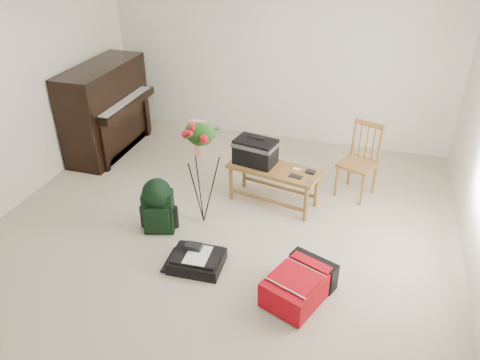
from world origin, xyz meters
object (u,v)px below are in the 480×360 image
(bench, at_px, (260,158))
(green_backpack, at_px, (158,203))
(red_suitcase, at_px, (300,282))
(flower_stand, at_px, (201,173))
(piano, at_px, (107,111))
(black_duffel, at_px, (197,260))
(dining_chair, at_px, (358,161))

(bench, bearing_deg, green_backpack, -123.11)
(red_suitcase, bearing_deg, flower_stand, 168.14)
(piano, height_order, black_duffel, piano)
(dining_chair, distance_m, green_backpack, 2.43)
(green_backpack, xyz_separation_m, flower_stand, (0.40, 0.30, 0.27))
(bench, distance_m, green_backpack, 1.29)
(black_duffel, height_order, flower_stand, flower_stand)
(flower_stand, bearing_deg, green_backpack, -154.06)
(dining_chair, xyz_separation_m, flower_stand, (-1.57, -1.11, 0.18))
(dining_chair, bearing_deg, black_duffel, -105.11)
(red_suitcase, xyz_separation_m, flower_stand, (-1.25, 0.82, 0.47))
(green_backpack, bearing_deg, red_suitcase, -33.47)
(piano, distance_m, flower_stand, 2.33)
(red_suitcase, bearing_deg, dining_chair, 102.00)
(bench, relative_size, black_duffel, 2.12)
(black_duffel, height_order, green_backpack, green_backpack)
(flower_stand, bearing_deg, bench, 39.67)
(black_duffel, bearing_deg, flower_stand, 103.03)
(dining_chair, height_order, flower_stand, flower_stand)
(dining_chair, distance_m, flower_stand, 1.93)
(black_duffel, xyz_separation_m, flower_stand, (-0.21, 0.74, 0.54))
(dining_chair, height_order, green_backpack, dining_chair)
(piano, xyz_separation_m, flower_stand, (1.93, -1.30, 0.02))
(piano, relative_size, dining_chair, 1.64)
(black_duffel, xyz_separation_m, green_backpack, (-0.61, 0.44, 0.27))
(flower_stand, bearing_deg, piano, 134.64)
(bench, bearing_deg, flower_stand, -117.76)
(piano, bearing_deg, flower_stand, -33.98)
(black_duffel, distance_m, flower_stand, 0.94)
(black_duffel, bearing_deg, dining_chair, 50.62)
(dining_chair, xyz_separation_m, green_backpack, (-1.97, -1.41, -0.09))
(piano, xyz_separation_m, green_backpack, (1.54, -1.60, -0.25))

